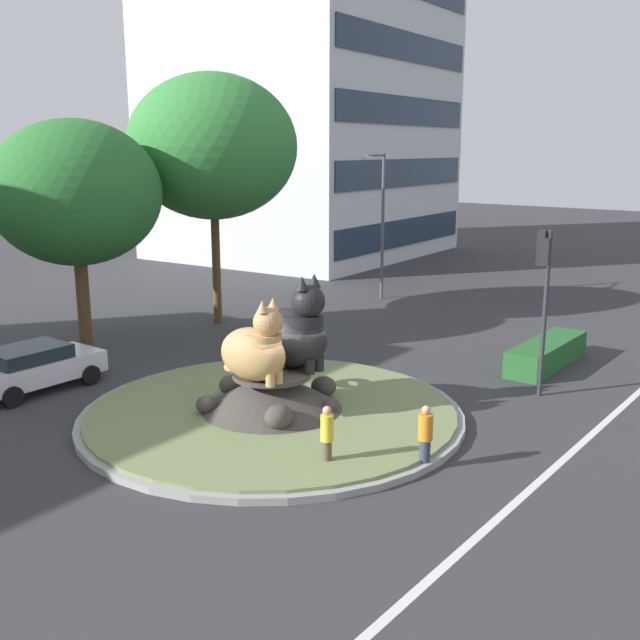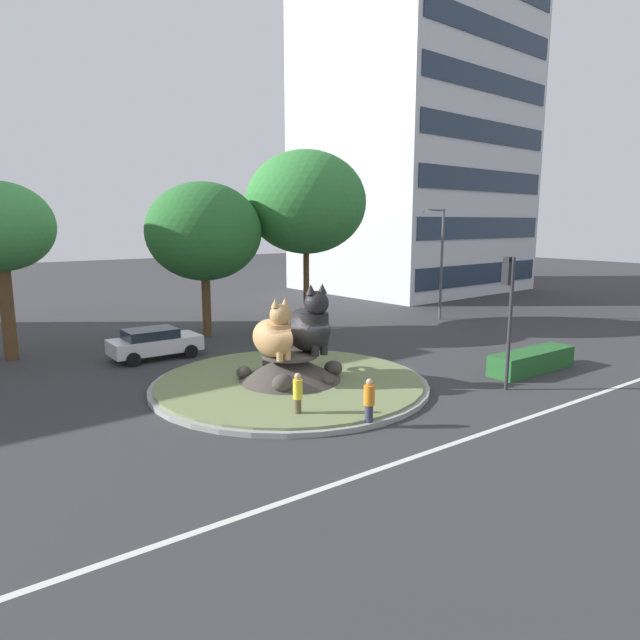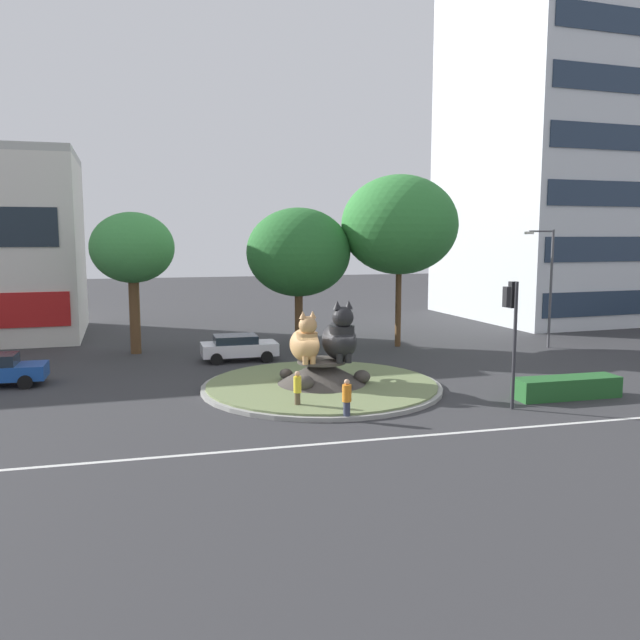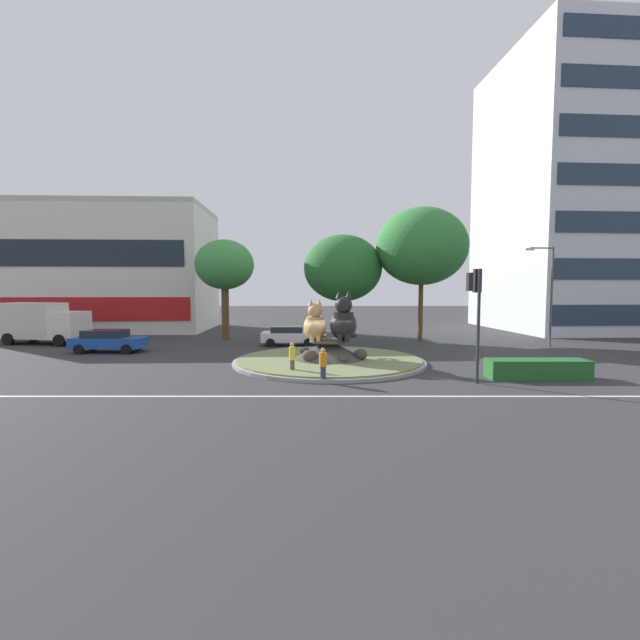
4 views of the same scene
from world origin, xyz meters
The scene contains 14 objects.
ground_plane centered at (0.00, 0.00, 0.00)m, with size 160.00×160.00×0.00m, color #333335.
lane_centreline centered at (0.00, -7.63, 0.00)m, with size 112.00×0.20×0.01m, color silver.
roundabout_island centered at (0.00, 0.00, 0.38)m, with size 10.86×10.86×1.32m.
cat_statue_calico centered at (-0.79, -0.16, 2.17)m, with size 1.49×2.38×2.32m.
cat_statue_black centered at (0.81, -0.18, 2.33)m, with size 1.83×2.80×2.75m.
traffic_light_mast centered at (6.44, -5.18, 3.74)m, with size 0.71×0.57×5.11m.
office_tower centered at (27.05, 20.68, 13.74)m, with size 19.06×17.19×27.47m.
clipped_hedge_strip centered at (9.74, -4.23, 0.45)m, with size 4.65×1.20×0.90m, color #235B28.
broadleaf_tree_behind_island centered at (1.34, 10.74, 5.86)m, with size 6.30×6.30×8.55m.
second_tree_near_tower centered at (7.47, 9.80, 7.52)m, with size 7.12×7.12×10.56m.
streetlight_arm centered at (16.08, 6.97, 4.19)m, with size 2.10×0.40×7.23m.
pedestrian_yellow_shirt centered at (-1.87, -3.40, 0.86)m, with size 0.31×0.31×1.61m.
pedestrian_orange_shirt centered at (-0.37, -5.19, 0.83)m, with size 0.35×0.35×1.59m.
sedan_on_far_lane centered at (-2.79, 7.56, 0.77)m, with size 4.16×2.16×1.44m.
Camera 2 is at (-11.27, -17.72, 6.39)m, focal length 30.93 mm.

